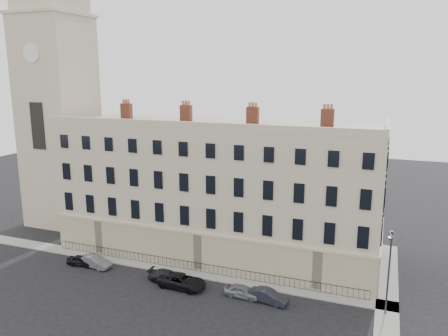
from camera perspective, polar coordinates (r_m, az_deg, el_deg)
The scene contains 13 objects.
ground at distance 41.09m, azimuth 1.11°, elevation -17.71°, with size 160.00×160.00×0.00m, color black.
terrace at distance 50.62m, azimuth -0.69°, elevation -2.68°, with size 36.22×12.22×17.00m.
church_tower at distance 63.41m, azimuth -20.98°, elevation 9.74°, with size 8.00×8.13×44.00m.
pavement_terrace at distance 48.83m, azimuth -8.25°, elevation -12.67°, with size 48.00×2.00×0.12m, color gray.
pavement_east_return at distance 46.35m, azimuth 20.57°, elevation -14.79°, with size 2.00×24.00×0.12m, color gray.
railings at distance 47.29m, azimuth -3.67°, elevation -12.77°, with size 35.00×0.04×0.96m.
car_a at distance 51.09m, azimuth -18.10°, elevation -11.42°, with size 1.29×3.21×1.10m, color black.
car_b at distance 50.24m, azimuth -16.53°, elevation -11.62°, with size 1.34×3.85×1.27m, color slate.
car_c at distance 45.55m, azimuth -7.41°, elevation -13.84°, with size 1.61×3.97×1.15m, color black.
car_d at distance 44.22m, azimuth -5.50°, elevation -14.49°, with size 2.22×4.82×1.34m, color black.
car_e at distance 42.44m, azimuth 2.43°, elevation -15.77°, with size 1.39×3.46×1.18m, color slate.
car_f at distance 41.77m, azimuth 5.76°, elevation -16.30°, with size 1.27×3.64×1.20m, color #22242E.
streetlamp at distance 40.35m, azimuth 20.72°, elevation -12.34°, with size 0.38×1.66×7.70m.
Camera 1 is at (11.86, -33.60, 20.46)m, focal length 35.00 mm.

